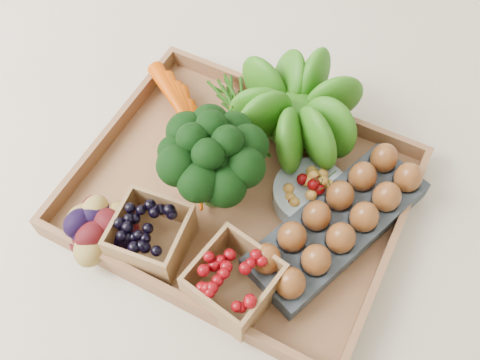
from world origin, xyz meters
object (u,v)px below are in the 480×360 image
at_px(cherry_bowl, 311,195).
at_px(egg_carton, 337,226).
at_px(tray, 240,195).
at_px(broccoli, 213,174).

relative_size(cherry_bowl, egg_carton, 0.39).
bearing_deg(tray, egg_carton, 2.84).
xyz_separation_m(tray, cherry_bowl, (0.11, 0.04, 0.02)).
height_order(cherry_bowl, egg_carton, egg_carton).
distance_m(cherry_bowl, egg_carton, 0.07).
distance_m(tray, egg_carton, 0.18).
distance_m(broccoli, cherry_bowl, 0.18).
height_order(tray, broccoli, broccoli).
height_order(broccoli, egg_carton, broccoli).
bearing_deg(broccoli, egg_carton, 8.36).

